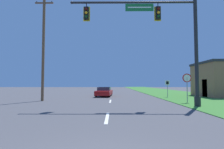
# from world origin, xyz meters

# --- Properties ---
(grass_verge_right) EXTENTS (10.00, 110.00, 0.04)m
(grass_verge_right) POSITION_xyz_m (10.50, 30.00, 0.02)
(grass_verge_right) COLOR #38752D
(grass_verge_right) RESTS_ON ground
(road_center_line) EXTENTS (0.16, 34.80, 0.01)m
(road_center_line) POSITION_xyz_m (0.00, 22.00, 0.01)
(road_center_line) COLOR silver
(road_center_line) RESTS_ON ground
(signal_mast) EXTENTS (9.55, 0.47, 8.59)m
(signal_mast) POSITION_xyz_m (4.19, 10.13, 5.26)
(signal_mast) COLOR #232326
(signal_mast) RESTS_ON grass_verge_right
(car_ahead) EXTENTS (2.16, 4.60, 1.19)m
(car_ahead) POSITION_xyz_m (-0.92, 20.21, 0.60)
(car_ahead) COLOR black
(car_ahead) RESTS_ON ground
(stop_sign) EXTENTS (0.76, 0.07, 2.50)m
(stop_sign) POSITION_xyz_m (6.70, 12.60, 1.86)
(stop_sign) COLOR gray
(stop_sign) RESTS_ON grass_verge_right
(route_sign_post) EXTENTS (0.55, 0.06, 2.03)m
(route_sign_post) POSITION_xyz_m (6.80, 18.49, 1.53)
(route_sign_post) COLOR gray
(route_sign_post) RESTS_ON grass_verge_right
(utility_pole_near) EXTENTS (1.80, 0.26, 10.58)m
(utility_pole_near) POSITION_xyz_m (-6.57, 14.22, 5.45)
(utility_pole_near) COLOR brown
(utility_pole_near) RESTS_ON ground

